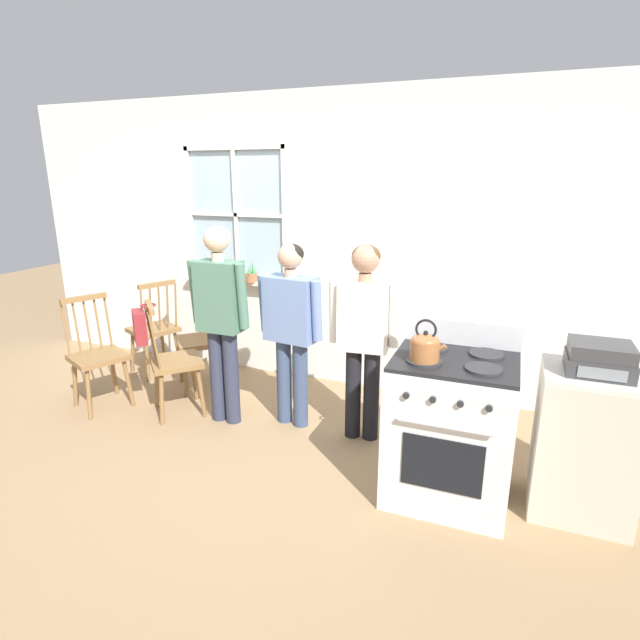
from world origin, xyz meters
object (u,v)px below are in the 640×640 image
Objects in this scene: chair_near_stove at (98,357)px; person_adult_right at (364,326)px; chair_by_window at (174,362)px; chair_near_wall at (202,341)px; stove at (450,427)px; chair_center_cluster at (154,330)px; side_counter at (585,443)px; handbag at (140,326)px; stereo at (600,359)px; kettle at (425,346)px; potted_plant at (251,276)px; person_elderly_left at (220,309)px; person_teen_center at (291,320)px.

chair_near_stove is 0.65× the size of person_adult_right.
chair_by_window and chair_near_wall have the same top height.
stove reaches higher than chair_near_stove.
chair_center_cluster is 3.93m from side_counter.
chair_near_stove and handbag have the same top height.
stereo reaches higher than chair_near_stove.
handbag is (-2.48, 0.16, 0.33)m from stove.
side_counter is (0.93, 0.27, -0.57)m from kettle.
side_counter is (3.08, -0.19, -0.01)m from chair_by_window.
stove reaches higher than handbag.
potted_plant is 0.24× the size of side_counter.
person_elderly_left is 1.10m from potted_plant.
chair_near_wall is 4.52× the size of potted_plant.
person_teen_center reaches higher than potted_plant.
side_counter is (3.83, -0.87, -0.01)m from chair_center_cluster.
person_elderly_left is at bearing 16.65° from handbag.
person_teen_center is at bearing 169.66° from side_counter.
kettle is at bearing -165.23° from stereo.
chair_by_window is at bearing 45.40° from handbag.
person_teen_center is 6.84× the size of potted_plant.
person_elderly_left reaches higher than chair_center_cluster.
person_teen_center is 1.32m from kettle.
chair_center_cluster is at bearing 172.15° from person_teen_center.
person_adult_right is 1.70m from potted_plant.
person_teen_center is at bearing 173.17° from person_adult_right.
stove is at bearing 38.66° from kettle.
person_elderly_left reaches higher than chair_near_wall.
kettle is (1.14, -0.64, 0.14)m from person_teen_center.
chair_by_window is at bearing 176.38° from side_counter.
person_elderly_left is 1.94m from stove.
stereo reaches higher than side_counter.
chair_near_stove is (0.05, -0.81, 0.00)m from chair_center_cluster.
stove is 0.78m from side_counter.
potted_plant is 0.64× the size of stereo.
stereo is (0.76, 0.11, 0.51)m from stove.
chair_center_cluster is at bearing 158.60° from kettle.
stereo is at bearing -139.40° from chair_by_window.
stove reaches higher than chair_near_wall.
stove is at bearing -13.53° from person_teen_center.
chair_near_stove is at bearing 55.26° from chair_by_window.
side_counter is at bearing 15.96° from kettle.
person_elderly_left is at bearing 85.55° from chair_center_cluster.
stereo is (3.83, -0.89, 0.53)m from chair_center_cluster.
stove is 4.39× the size of kettle.
chair_center_cluster is 1.88m from person_teen_center.
person_adult_right is 1.67× the size of side_counter.
stereo is (0.00, -0.02, 0.54)m from side_counter.
person_adult_right is 1.53m from stereo.
stove is at bearing 27.69° from chair_near_wall.
person_teen_center reaches higher than chair_by_window.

